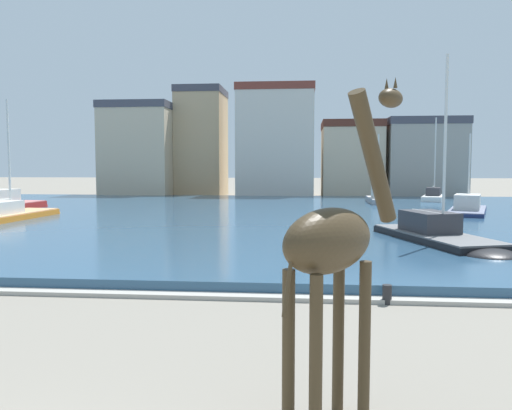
{
  "coord_description": "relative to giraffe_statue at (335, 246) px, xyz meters",
  "views": [
    {
      "loc": [
        3.59,
        -3.78,
        3.55
      ],
      "look_at": [
        1.97,
        13.8,
        2.2
      ],
      "focal_mm": 35.83,
      "sensor_mm": 36.0,
      "label": 1
    }
  ],
  "objects": [
    {
      "name": "harbor_water",
      "position": [
        -4.02,
        27.33,
        -2.29
      ],
      "size": [
        83.67,
        41.03,
        0.39
      ],
      "primitive_type": "cube",
      "color": "#2D5170",
      "rests_on": "ground"
    },
    {
      "name": "quay_edge_coping",
      "position": [
        -4.02,
        6.57,
        -2.43
      ],
      "size": [
        83.67,
        0.5,
        0.12
      ],
      "primitive_type": "cube",
      "color": "#ADA89E",
      "rests_on": "ground"
    },
    {
      "name": "giraffe_statue",
      "position": [
        0.0,
        0.0,
        0.0
      ],
      "size": [
        2.02,
        2.44,
        4.87
      ],
      "color": "#42331E",
      "rests_on": "ground"
    },
    {
      "name": "sailboat_orange",
      "position": [
        -17.81,
        22.1,
        -1.97
      ],
      "size": [
        2.7,
        9.64,
        7.47
      ],
      "color": "orange",
      "rests_on": "ground"
    },
    {
      "name": "sailboat_grey",
      "position": [
        6.04,
        38.27,
        -1.86
      ],
      "size": [
        1.71,
        6.64,
        6.31
      ],
      "color": "#939399",
      "rests_on": "ground"
    },
    {
      "name": "sailboat_black",
      "position": [
        5.32,
        14.86,
        -1.96
      ],
      "size": [
        4.54,
        8.46,
        8.06
      ],
      "color": "black",
      "rests_on": "ground"
    },
    {
      "name": "sailboat_navy",
      "position": [
        10.86,
        29.32,
        -1.96
      ],
      "size": [
        4.93,
        8.84,
        5.76
      ],
      "color": "navy",
      "rests_on": "ground"
    },
    {
      "name": "sailboat_white",
      "position": [
        11.78,
        42.17,
        -1.93
      ],
      "size": [
        3.73,
        7.24,
        8.03
      ],
      "color": "white",
      "rests_on": "ground"
    },
    {
      "name": "sailboat_red",
      "position": [
        -21.5,
        28.25,
        -1.86
      ],
      "size": [
        2.53,
        8.14,
        7.35
      ],
      "color": "red",
      "rests_on": "ground"
    },
    {
      "name": "mooring_bollard",
      "position": [
        1.74,
        6.42,
        -2.24
      ],
      "size": [
        0.24,
        0.24,
        0.5
      ],
      "primitive_type": "cylinder",
      "color": "#232326",
      "rests_on": "ground"
    },
    {
      "name": "townhouse_corner_house",
      "position": [
        -18.94,
        50.5,
        2.83
      ],
      "size": [
        7.76,
        8.0,
        10.62
      ],
      "color": "#C6B293",
      "rests_on": "ground"
    },
    {
      "name": "townhouse_narrow_midrow",
      "position": [
        -12.46,
        53.44,
        3.87
      ],
      "size": [
        5.4,
        7.05,
        12.68
      ],
      "color": "tan",
      "rests_on": "ground"
    },
    {
      "name": "townhouse_wide_warehouse",
      "position": [
        -3.48,
        49.91,
        3.71
      ],
      "size": [
        8.49,
        5.85,
        12.36
      ],
      "color": "beige",
      "rests_on": "ground"
    },
    {
      "name": "townhouse_end_terrace",
      "position": [
        4.93,
        51.48,
        1.77
      ],
      "size": [
        6.62,
        7.54,
        8.49
      ],
      "color": "#C6B293",
      "rests_on": "ground"
    },
    {
      "name": "townhouse_tall_gabled",
      "position": [
        12.64,
        50.02,
        1.87
      ],
      "size": [
        8.23,
        5.49,
        8.68
      ],
      "color": "gray",
      "rests_on": "ground"
    }
  ]
}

